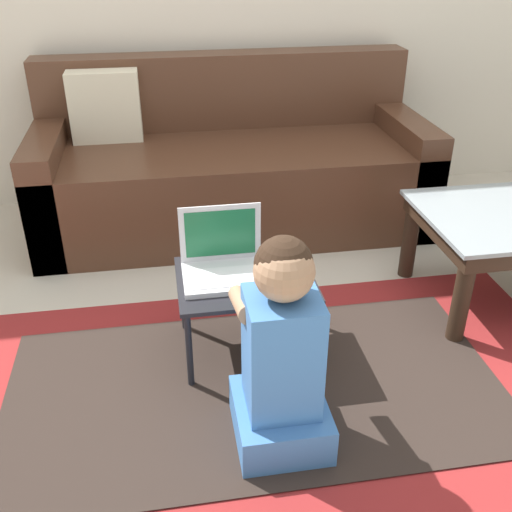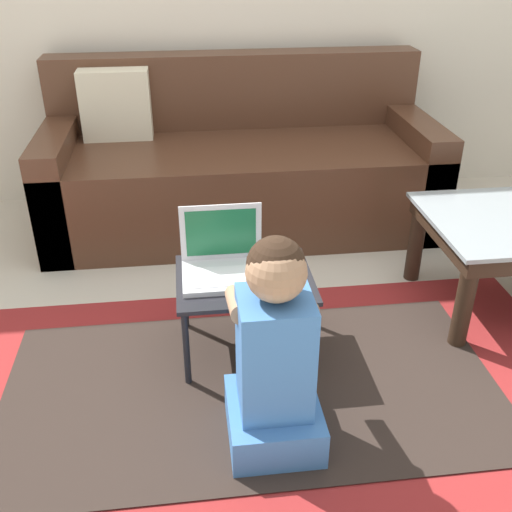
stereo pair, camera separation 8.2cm
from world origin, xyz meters
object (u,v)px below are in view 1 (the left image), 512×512
(couch, at_px, (230,169))
(computer_mouse, at_px, (281,272))
(laptop_desk, at_px, (245,287))
(laptop, at_px, (224,266))
(person_seated, at_px, (282,355))

(couch, relative_size, computer_mouse, 20.36)
(laptop_desk, bearing_deg, laptop, 157.30)
(laptop_desk, xyz_separation_m, laptop, (-0.07, 0.03, 0.08))
(computer_mouse, bearing_deg, laptop, 169.45)
(laptop, bearing_deg, laptop_desk, -22.70)
(couch, xyz_separation_m, person_seated, (-0.05, -1.66, 0.03))
(person_seated, bearing_deg, computer_mouse, 78.82)
(couch, bearing_deg, computer_mouse, -88.30)
(computer_mouse, bearing_deg, couch, 91.70)
(couch, height_order, computer_mouse, couch)
(laptop, relative_size, computer_mouse, 3.04)
(laptop_desk, relative_size, computer_mouse, 5.01)
(couch, height_order, laptop, couch)
(laptop, bearing_deg, person_seated, -76.90)
(laptop, bearing_deg, computer_mouse, -10.55)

